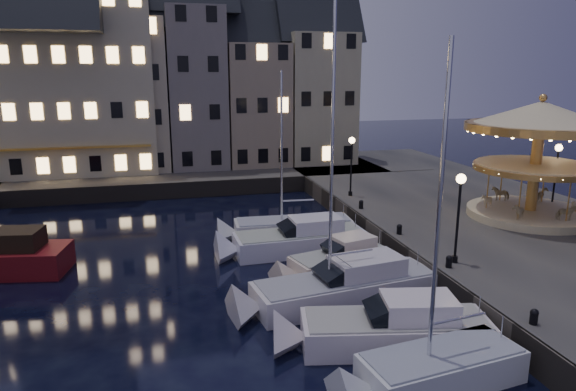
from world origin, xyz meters
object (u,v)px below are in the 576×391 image
object	(u,v)px
streetlamp_c	(351,158)
bollard_b	(449,261)
streetlamp_d	(556,167)
motorboat_b	(384,331)
bollard_c	(399,229)
motorboat_c	(338,288)
motorboat_a	(427,373)
bollard_d	(361,204)
bollard_a	(534,316)
motorboat_f	(284,229)
carousel	(539,137)
streetlamp_b	(459,206)
motorboat_d	(335,264)
motorboat_e	(294,241)

from	to	relation	value
streetlamp_c	bollard_b	bearing A→B (deg)	-92.45
streetlamp_d	motorboat_b	world-z (taller)	streetlamp_d
bollard_b	bollard_c	world-z (taller)	same
motorboat_c	motorboat_a	bearing A→B (deg)	-84.21
bollard_d	motorboat_a	size ratio (longest dim) A/B	0.05
bollard_a	bollard_d	bearing A→B (deg)	90.00
bollard_c	motorboat_a	size ratio (longest dim) A/B	0.05
motorboat_a	motorboat_f	bearing A→B (deg)	92.99
motorboat_a	carousel	bearing A→B (deg)	42.23
streetlamp_b	motorboat_d	xyz separation A→B (m)	(-4.90, 2.70, -3.38)
motorboat_b	motorboat_d	bearing A→B (deg)	86.35
streetlamp_b	motorboat_a	size ratio (longest dim) A/B	0.39
streetlamp_b	bollard_b	size ratio (longest dim) A/B	7.32
motorboat_b	motorboat_e	size ratio (longest dim) A/B	0.94
motorboat_c	carousel	world-z (taller)	motorboat_c
motorboat_a	carousel	size ratio (longest dim) A/B	1.27
motorboat_e	carousel	size ratio (longest dim) A/B	1.01
streetlamp_d	motorboat_e	world-z (taller)	streetlamp_d
streetlamp_b	motorboat_f	world-z (taller)	motorboat_f
motorboat_b	motorboat_f	bearing A→B (deg)	92.47
streetlamp_c	motorboat_e	xyz separation A→B (m)	(-5.99, -6.92, -3.37)
streetlamp_d	motorboat_b	xyz separation A→B (m)	(-16.63, -11.06, -3.38)
streetlamp_c	streetlamp_b	bearing A→B (deg)	-90.00
streetlamp_d	carousel	distance (m)	3.68
bollard_c	motorboat_e	xyz separation A→B (m)	(-5.39, 2.08, -0.96)
bollard_c	streetlamp_d	bearing A→B (deg)	11.86
bollard_c	motorboat_a	distance (m)	12.14
motorboat_c	motorboat_f	xyz separation A→B (m)	(-0.17, 9.41, -0.15)
bollard_b	streetlamp_d	bearing A→B (deg)	32.22
carousel	streetlamp_b	bearing A→B (deg)	-146.60
motorboat_f	motorboat_a	bearing A→B (deg)	-87.01
streetlamp_c	bollard_d	distance (m)	4.29
bollard_d	motorboat_b	size ratio (longest dim) A/B	0.07
streetlamp_d	carousel	world-z (taller)	carousel
carousel	streetlamp_c	bearing A→B (deg)	137.70
streetlamp_d	bollard_c	xyz separation A→B (m)	(-11.90, -2.50, -2.41)
motorboat_e	bollard_b	bearing A→B (deg)	-52.73
motorboat_a	motorboat_d	xyz separation A→B (m)	(0.17, 9.44, 0.10)
bollard_c	motorboat_d	xyz separation A→B (m)	(-4.30, -1.80, -0.97)
motorboat_f	motorboat_d	bearing A→B (deg)	-81.27
streetlamp_b	motorboat_c	xyz separation A→B (m)	(-5.74, -0.17, -3.34)
streetlamp_d	carousel	xyz separation A→B (m)	(-2.70, -1.33, 2.12)
bollard_a	motorboat_d	distance (m)	9.75
motorboat_e	motorboat_f	world-z (taller)	motorboat_f
motorboat_a	bollard_b	bearing A→B (deg)	54.38
bollard_a	motorboat_e	size ratio (longest dim) A/B	0.07
motorboat_f	streetlamp_b	bearing A→B (deg)	-57.45
carousel	motorboat_c	bearing A→B (deg)	-157.85
streetlamp_d	bollard_a	world-z (taller)	streetlamp_d
carousel	motorboat_f	bearing A→B (deg)	166.15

